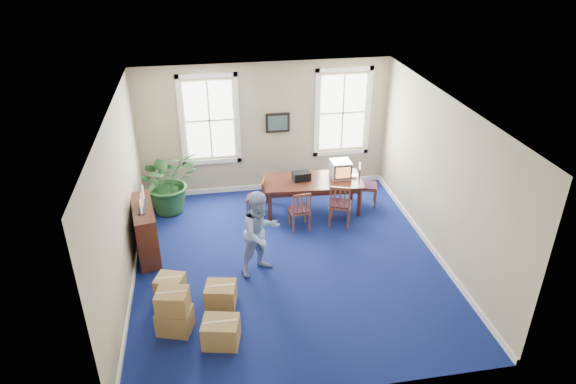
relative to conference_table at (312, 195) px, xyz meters
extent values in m
plane|color=navy|center=(-0.91, -1.99, -0.38)|extent=(6.50, 6.50, 0.00)
plane|color=white|center=(-0.91, -1.99, 2.82)|extent=(6.50, 6.50, 0.00)
plane|color=tan|center=(-0.91, 1.26, 1.22)|extent=(6.50, 0.00, 6.50)
plane|color=tan|center=(-0.91, -5.24, 1.22)|extent=(6.50, 0.00, 6.50)
plane|color=tan|center=(-3.91, -1.99, 1.22)|extent=(0.00, 6.50, 6.50)
plane|color=tan|center=(2.09, -1.99, 1.22)|extent=(0.00, 6.50, 6.50)
cube|color=white|center=(-0.91, 1.23, -0.32)|extent=(6.00, 0.04, 0.12)
cube|color=white|center=(-3.88, -1.99, -0.32)|extent=(0.04, 6.50, 0.12)
cube|color=white|center=(2.06, -1.99, -0.32)|extent=(0.04, 6.50, 0.12)
cube|color=white|center=(0.97, 0.00, 0.40)|extent=(0.17, 0.20, 0.04)
cube|color=black|center=(-0.25, 0.05, 0.48)|extent=(0.42, 0.30, 0.20)
imported|color=#819CCB|center=(-1.47, -2.18, 0.47)|extent=(1.03, 0.95, 1.69)
cube|color=#431F15|center=(-3.66, -1.21, 0.16)|extent=(0.61, 1.42, 1.08)
imported|color=#1D491F|center=(-3.24, 0.52, 0.37)|extent=(1.71, 1.62, 1.51)
camera|label=1|loc=(-2.35, -10.24, 5.60)|focal=32.00mm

